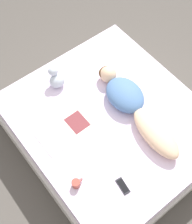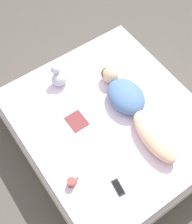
{
  "view_description": "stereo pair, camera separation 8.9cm",
  "coord_description": "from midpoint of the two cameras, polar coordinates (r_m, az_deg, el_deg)",
  "views": [
    {
      "loc": [
        -1.1,
        -1.15,
        3.26
      ],
      "look_at": [
        -0.11,
        0.11,
        0.55
      ],
      "focal_mm": 50.0,
      "sensor_mm": 36.0,
      "label": 1
    },
    {
      "loc": [
        -1.03,
        -1.2,
        3.26
      ],
      "look_at": [
        -0.11,
        0.11,
        0.55
      ],
      "focal_mm": 50.0,
      "sensor_mm": 36.0,
      "label": 2
    }
  ],
  "objects": [
    {
      "name": "open_magazine",
      "position": [
        3.12,
        -4.76,
        -3.0
      ],
      "size": [
        0.56,
        0.32,
        0.01
      ],
      "rotation": [
        0.0,
        0.0,
        0.01
      ],
      "color": "silver",
      "rests_on": "bed"
    },
    {
      "name": "plush_toy",
      "position": [
        3.35,
        -6.11,
        6.38
      ],
      "size": [
        0.17,
        0.19,
        0.23
      ],
      "color": "#B2BCCC",
      "rests_on": "bed"
    },
    {
      "name": "bed",
      "position": [
        3.4,
        3.36,
        -3.11
      ],
      "size": [
        1.81,
        2.02,
        0.5
      ],
      "color": "beige",
      "rests_on": "ground_plane"
    },
    {
      "name": "ground_plane",
      "position": [
        3.62,
        3.16,
        -4.93
      ],
      "size": [
        12.0,
        12.0,
        0.0
      ],
      "primitive_type": "plane",
      "color": "#4C4742"
    },
    {
      "name": "coffee_mug",
      "position": [
        2.86,
        -3.55,
        -12.7
      ],
      "size": [
        0.11,
        0.08,
        0.08
      ],
      "color": "#993D33",
      "rests_on": "bed"
    },
    {
      "name": "person",
      "position": [
        3.15,
        7.9,
        0.64
      ],
      "size": [
        0.41,
        1.26,
        0.18
      ],
      "rotation": [
        0.0,
        0.0,
        -0.1
      ],
      "color": "#DBB28E",
      "rests_on": "bed"
    },
    {
      "name": "cell_phone",
      "position": [
        2.89,
        4.99,
        -13.58
      ],
      "size": [
        0.09,
        0.17,
        0.01
      ],
      "rotation": [
        0.0,
        0.0,
        -0.14
      ],
      "color": "black",
      "rests_on": "bed"
    }
  ]
}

